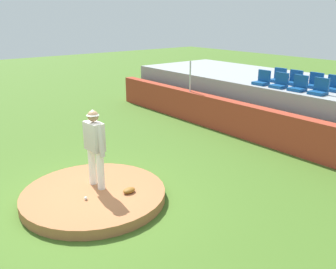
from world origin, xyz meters
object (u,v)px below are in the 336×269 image
at_px(baseball, 86,198).
at_px(stadium_chair_0, 262,80).
at_px(stadium_chair_1, 280,83).
at_px(stadium_chair_6, 314,83).
at_px(stadium_chair_2, 299,86).
at_px(stadium_chair_3, 319,89).
at_px(stadium_chair_4, 278,78).
at_px(stadium_chair_5, 294,80).
at_px(pitcher, 95,143).
at_px(stadium_chair_7, 333,86).
at_px(fielding_glove, 129,190).

height_order(baseball, stadium_chair_0, stadium_chair_0).
height_order(stadium_chair_1, stadium_chair_6, same).
bearing_deg(stadium_chair_6, stadium_chair_1, 51.63).
xyz_separation_m(stadium_chair_0, stadium_chair_2, (1.42, 0.03, 0.00)).
bearing_deg(stadium_chair_1, stadium_chair_3, -178.71).
bearing_deg(stadium_chair_2, stadium_chair_0, 1.16).
distance_m(stadium_chair_0, stadium_chair_4, 0.90).
bearing_deg(baseball, stadium_chair_3, 84.02).
bearing_deg(stadium_chair_5, stadium_chair_3, 149.36).
height_order(pitcher, stadium_chair_4, stadium_chair_4).
relative_size(stadium_chair_0, stadium_chair_6, 1.00).
xyz_separation_m(pitcher, stadium_chair_5, (-0.20, 7.95, 0.53)).
bearing_deg(stadium_chair_6, stadium_chair_7, 177.72).
relative_size(stadium_chair_6, stadium_chair_7, 1.00).
height_order(stadium_chair_2, stadium_chair_5, same).
relative_size(stadium_chair_1, stadium_chair_6, 1.00).
relative_size(stadium_chair_3, stadium_chair_4, 1.00).
relative_size(fielding_glove, stadium_chair_5, 0.60).
height_order(pitcher, stadium_chair_5, stadium_chair_5).
relative_size(fielding_glove, stadium_chair_0, 0.60).
bearing_deg(stadium_chair_0, stadium_chair_2, -178.84).
bearing_deg(stadium_chair_7, stadium_chair_0, 22.58).
height_order(pitcher, stadium_chair_6, stadium_chair_6).
bearing_deg(stadium_chair_1, stadium_chair_0, -0.21).
xyz_separation_m(pitcher, stadium_chair_3, (1.24, 7.10, 0.53)).
bearing_deg(stadium_chair_5, stadium_chair_6, -178.01).
distance_m(pitcher, fielding_glove, 1.31).
xyz_separation_m(stadium_chair_2, stadium_chair_3, (0.72, 0.00, 0.00)).
height_order(stadium_chair_6, stadium_chair_7, same).
xyz_separation_m(pitcher, stadium_chair_4, (-0.88, 7.97, 0.53)).
distance_m(stadium_chair_1, stadium_chair_6, 1.16).
bearing_deg(stadium_chair_2, stadium_chair_1, 2.62).
distance_m(baseball, stadium_chair_3, 7.81).
height_order(stadium_chair_3, stadium_chair_4, same).
relative_size(pitcher, stadium_chair_4, 3.67).
xyz_separation_m(stadium_chair_0, stadium_chair_6, (1.45, 0.91, 0.00)).
bearing_deg(stadium_chair_4, stadium_chair_3, 157.54).
relative_size(fielding_glove, stadium_chair_3, 0.60).
bearing_deg(pitcher, stadium_chair_1, 88.55).
xyz_separation_m(stadium_chair_2, stadium_chair_5, (-0.72, 0.86, 0.00)).
bearing_deg(stadium_chair_6, stadium_chair_4, 0.28).
bearing_deg(stadium_chair_1, stadium_chair_7, -147.55).
height_order(baseball, stadium_chair_2, stadium_chair_2).
relative_size(stadium_chair_2, stadium_chair_3, 1.00).
distance_m(stadium_chair_3, stadium_chair_5, 1.68).
bearing_deg(stadium_chair_5, stadium_chair_7, 179.98).
xyz_separation_m(pitcher, stadium_chair_0, (-0.91, 7.07, 0.53)).
distance_m(baseball, stadium_chair_5, 8.64).
bearing_deg(baseball, stadium_chair_7, 84.75).
xyz_separation_m(stadium_chair_3, stadium_chair_4, (-2.11, 0.87, 0.00)).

